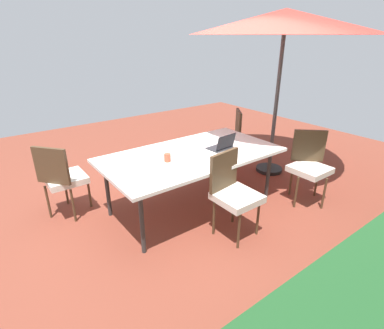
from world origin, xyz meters
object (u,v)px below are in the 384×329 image
Objects in this scene: chair_north at (233,191)px; chair_southwest at (229,135)px; chair_southeast at (62,176)px; patio_umbrella at (285,22)px; chair_northwest at (309,163)px; cup at (167,158)px; dining_table at (192,157)px; laptop at (222,146)px.

chair_north and chair_southwest have the same top height.
chair_southeast is at bearing -53.45° from chair_southwest.
chair_southwest is (-1.40, -1.54, 0.00)m from chair_north.
chair_northwest is (0.37, 0.94, -1.78)m from patio_umbrella.
cup is (1.81, 0.83, 0.27)m from chair_southwest.
patio_umbrella is at bearing -175.28° from cup.
patio_umbrella is 3.71m from chair_southeast.
chair_southeast is 1.00× the size of chair_southwest.
chair_southeast and chair_north have the same top height.
dining_table is 1.62m from chair_northwest.
dining_table is at bearing -166.92° from chair_northwest.
chair_southwest is at bearing -61.39° from patio_umbrella.
chair_southeast reaches higher than dining_table.
chair_southeast is at bearing -29.25° from dining_table.
cup is (2.16, 0.18, -1.50)m from patio_umbrella.
chair_northwest reaches higher than dining_table.
chair_northwest is at bearing 36.08° from chair_southwest.
chair_southeast is at bearing -11.61° from patio_umbrella.
patio_umbrella is 1.93m from chair_southwest.
chair_north is 1.38m from chair_northwest.
chair_southeast is (3.19, -0.66, -1.78)m from patio_umbrella.
chair_southwest is (-1.41, -0.79, -0.18)m from dining_table.
chair_southeast is 2.11m from chair_north.
dining_table is 0.41m from cup.
chair_northwest is at bearing 68.56° from patio_umbrella.
patio_umbrella is 2.65m from chair_north.
cup is at bearing -160.15° from chair_northwest.
chair_southwest is (-2.83, 0.00, 0.00)m from chair_southeast.
laptop is (1.36, 0.25, -1.51)m from patio_umbrella.
chair_southwest is at bearing 132.43° from chair_northwest.
chair_southeast is 1.35m from cup.
chair_southeast and chair_southwest have the same top height.
patio_umbrella reaches higher than laptop.
chair_northwest is 2.89× the size of laptop.
chair_southwest is (0.36, -0.65, -1.78)m from patio_umbrella.
dining_table is 2.33× the size of chair_southwest.
dining_table is 6.72× the size of laptop.
laptop is at bearing -155.52° from chair_southeast.
chair_southwest reaches higher than cup.
laptop is at bearing -11.42° from chair_southwest.
laptop is (1.00, 0.90, 0.27)m from chair_southwest.
laptop is at bearing -172.09° from chair_northwest.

